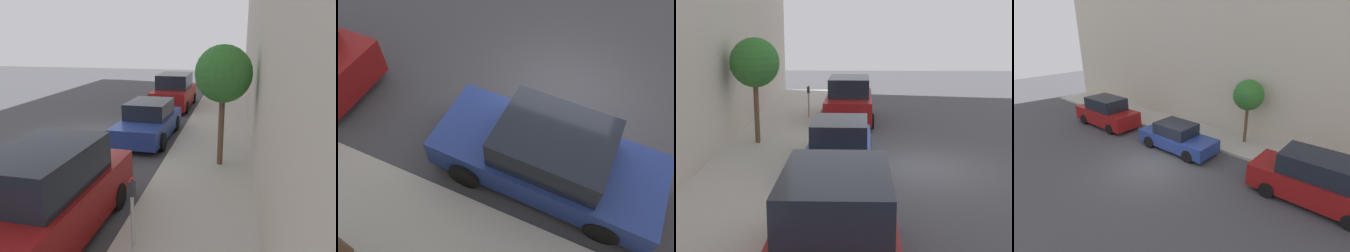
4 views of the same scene
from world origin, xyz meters
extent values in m
plane|color=#424247|center=(0.00, 0.00, 0.00)|extent=(60.00, 60.00, 0.00)
cylinder|color=black|center=(1.18, -5.43, 0.31)|extent=(0.22, 0.63, 0.63)
cube|color=navy|center=(2.30, 0.23, 0.56)|extent=(1.90, 4.54, 0.68)
cube|color=black|center=(2.30, 0.33, 1.22)|extent=(1.63, 2.14, 0.64)
cylinder|color=black|center=(1.45, 1.63, 0.34)|extent=(0.22, 0.67, 0.67)
cylinder|color=black|center=(3.15, 1.63, 0.34)|extent=(0.22, 0.67, 0.67)
cylinder|color=black|center=(1.45, -1.16, 0.34)|extent=(0.22, 0.67, 0.67)
cylinder|color=black|center=(3.15, -1.16, 0.34)|extent=(0.22, 0.67, 0.67)
camera|label=1|loc=(5.70, -12.19, 4.00)|focal=35.00mm
camera|label=2|loc=(5.70, 0.86, 6.21)|focal=35.00mm
camera|label=3|loc=(1.87, 13.61, 4.27)|focal=50.00mm
camera|label=4|loc=(-7.94, -8.48, 6.53)|focal=28.00mm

